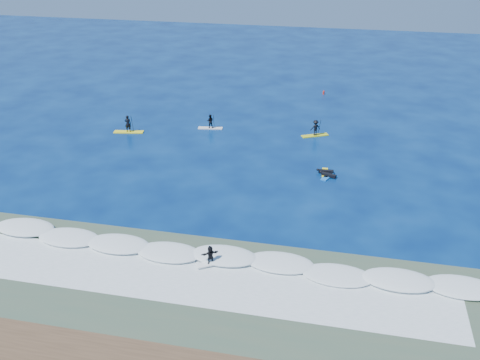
% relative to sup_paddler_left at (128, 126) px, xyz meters
% --- Properties ---
extents(ground, '(160.00, 160.00, 0.00)m').
position_rel_sup_paddler_left_xyz_m(ground, '(15.44, -11.80, -0.73)').
color(ground, '#03184A').
rests_on(ground, ground).
extents(shallow_water, '(90.00, 13.00, 0.01)m').
position_rel_sup_paddler_left_xyz_m(shallow_water, '(15.44, -25.80, -0.72)').
color(shallow_water, '#3E5541').
rests_on(shallow_water, ground).
extents(breaking_wave, '(40.00, 6.00, 0.30)m').
position_rel_sup_paddler_left_xyz_m(breaking_wave, '(15.44, -21.80, -0.73)').
color(breaking_wave, white).
rests_on(breaking_wave, ground).
extents(whitewater, '(34.00, 5.00, 0.02)m').
position_rel_sup_paddler_left_xyz_m(whitewater, '(15.44, -24.80, -0.73)').
color(whitewater, silver).
rests_on(whitewater, ground).
extents(sup_paddler_left, '(3.41, 1.40, 2.33)m').
position_rel_sup_paddler_left_xyz_m(sup_paddler_left, '(0.00, 0.00, 0.00)').
color(sup_paddler_left, yellow).
rests_on(sup_paddler_left, ground).
extents(sup_paddler_center, '(2.86, 1.12, 1.95)m').
position_rel_sup_paddler_left_xyz_m(sup_paddler_center, '(8.69, 3.12, 0.00)').
color(sup_paddler_center, silver).
rests_on(sup_paddler_center, ground).
extents(sup_paddler_right, '(3.03, 2.11, 2.13)m').
position_rel_sup_paddler_left_xyz_m(sup_paddler_right, '(20.65, 3.37, 0.10)').
color(sup_paddler_right, '#CACE16').
rests_on(sup_paddler_right, ground).
extents(prone_paddler_near, '(1.64, 2.09, 0.43)m').
position_rel_sup_paddler_left_xyz_m(prone_paddler_near, '(22.45, -6.09, -0.58)').
color(prone_paddler_near, yellow).
rests_on(prone_paddler_near, ground).
extents(prone_paddler_far, '(1.60, 2.12, 0.43)m').
position_rel_sup_paddler_left_xyz_m(prone_paddler_far, '(22.76, -6.81, -0.58)').
color(prone_paddler_far, blue).
rests_on(prone_paddler_far, ground).
extents(wave_surfer, '(1.98, 1.55, 1.45)m').
position_rel_sup_paddler_left_xyz_m(wave_surfer, '(15.74, -22.86, 0.09)').
color(wave_surfer, white).
rests_on(wave_surfer, breaking_wave).
extents(marker_buoy, '(0.26, 0.26, 0.62)m').
position_rel_sup_paddler_left_xyz_m(marker_buoy, '(20.42, 19.16, -0.46)').
color(marker_buoy, red).
rests_on(marker_buoy, ground).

